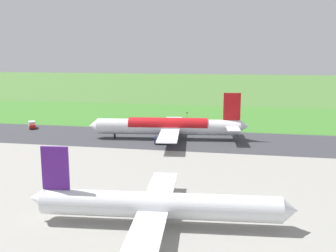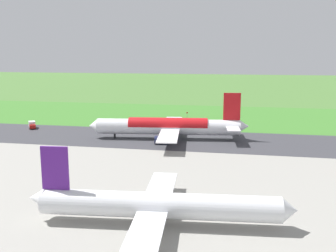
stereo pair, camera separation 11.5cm
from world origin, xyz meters
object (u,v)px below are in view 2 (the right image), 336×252
Objects in this scene: airliner_parked_mid at (158,205)px; service_truck_baggage at (32,125)px; no_stopping_sign at (187,115)px; traffic_cone_orange at (181,116)px; airliner_main at (169,126)px.

airliner_parked_mid reaches higher than service_truck_baggage.
no_stopping_sign is 4.17m from traffic_cone_orange.
airliner_parked_mid is at bearing 95.37° from no_stopping_sign.
airliner_main reaches higher than no_stopping_sign.
airliner_main reaches higher than traffic_cone_orange.
service_truck_baggage is at bearing -8.79° from airliner_main.
service_truck_baggage is (65.63, -73.98, -2.23)m from airliner_parked_mid.
airliner_main is at bearing -81.08° from airliner_parked_mid.
service_truck_baggage is at bearing 31.99° from no_stopping_sign.
no_stopping_sign is at bearing 143.73° from traffic_cone_orange.
airliner_main is at bearing 93.94° from traffic_cone_orange.
service_truck_baggage is 11.04× the size of traffic_cone_orange.
traffic_cone_orange is at bearing -144.72° from service_truck_baggage.
no_stopping_sign reaches higher than traffic_cone_orange.
service_truck_baggage is at bearing -48.42° from airliner_parked_mid.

